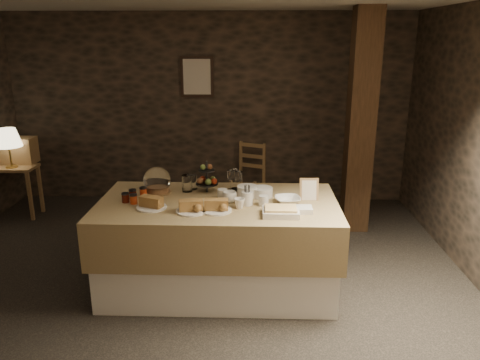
{
  "coord_description": "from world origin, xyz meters",
  "views": [
    {
      "loc": [
        0.65,
        -3.99,
        2.26
      ],
      "look_at": [
        0.51,
        0.2,
        0.98
      ],
      "focal_mm": 35.0,
      "sensor_mm": 36.0,
      "label": 1
    }
  ],
  "objects_px": {
    "timber_column": "(361,124)",
    "fruit_stand": "(207,180)",
    "table_lamp": "(8,138)",
    "wine_rack": "(19,150)",
    "console_table": "(12,176)",
    "chair": "(248,178)",
    "buffet_table": "(218,238)"
  },
  "relations": [
    {
      "from": "buffet_table",
      "to": "chair",
      "type": "bearing_deg",
      "value": 84.18
    },
    {
      "from": "timber_column",
      "to": "table_lamp",
      "type": "bearing_deg",
      "value": 177.33
    },
    {
      "from": "console_table",
      "to": "wine_rack",
      "type": "relative_size",
      "value": 1.61
    },
    {
      "from": "console_table",
      "to": "timber_column",
      "type": "bearing_deg",
      "value": -3.29
    },
    {
      "from": "table_lamp",
      "to": "wine_rack",
      "type": "xyz_separation_m",
      "value": [
        -0.0,
        0.23,
        -0.21
      ]
    },
    {
      "from": "table_lamp",
      "to": "chair",
      "type": "xyz_separation_m",
      "value": [
        3.0,
        0.57,
        -0.67
      ]
    },
    {
      "from": "chair",
      "to": "fruit_stand",
      "type": "height_order",
      "value": "fruit_stand"
    },
    {
      "from": "console_table",
      "to": "chair",
      "type": "xyz_separation_m",
      "value": [
        3.05,
        0.52,
        -0.16
      ]
    },
    {
      "from": "wine_rack",
      "to": "timber_column",
      "type": "xyz_separation_m",
      "value": [
        4.32,
        -0.43,
        0.45
      ]
    },
    {
      "from": "console_table",
      "to": "fruit_stand",
      "type": "height_order",
      "value": "fruit_stand"
    },
    {
      "from": "buffet_table",
      "to": "wine_rack",
      "type": "xyz_separation_m",
      "value": [
        -2.77,
        1.92,
        0.36
      ]
    },
    {
      "from": "wine_rack",
      "to": "fruit_stand",
      "type": "relative_size",
      "value": 1.39
    },
    {
      "from": "buffet_table",
      "to": "chair",
      "type": "relative_size",
      "value": 3.16
    },
    {
      "from": "fruit_stand",
      "to": "wine_rack",
      "type": "bearing_deg",
      "value": 148.03
    },
    {
      "from": "chair",
      "to": "table_lamp",
      "type": "bearing_deg",
      "value": -146.94
    },
    {
      "from": "console_table",
      "to": "timber_column",
      "type": "height_order",
      "value": "timber_column"
    },
    {
      "from": "chair",
      "to": "timber_column",
      "type": "bearing_deg",
      "value": -8.12
    },
    {
      "from": "timber_column",
      "to": "fruit_stand",
      "type": "distance_m",
      "value": 2.1
    },
    {
      "from": "wine_rack",
      "to": "buffet_table",
      "type": "bearing_deg",
      "value": -34.74
    },
    {
      "from": "table_lamp",
      "to": "fruit_stand",
      "type": "bearing_deg",
      "value": -28.24
    },
    {
      "from": "table_lamp",
      "to": "chair",
      "type": "bearing_deg",
      "value": 10.84
    },
    {
      "from": "console_table",
      "to": "wine_rack",
      "type": "height_order",
      "value": "wine_rack"
    },
    {
      "from": "console_table",
      "to": "table_lamp",
      "type": "height_order",
      "value": "table_lamp"
    },
    {
      "from": "table_lamp",
      "to": "timber_column",
      "type": "relative_size",
      "value": 0.19
    },
    {
      "from": "chair",
      "to": "timber_column",
      "type": "relative_size",
      "value": 0.26
    },
    {
      "from": "timber_column",
      "to": "fruit_stand",
      "type": "height_order",
      "value": "timber_column"
    },
    {
      "from": "buffet_table",
      "to": "chair",
      "type": "xyz_separation_m",
      "value": [
        0.23,
        2.26,
        -0.1
      ]
    },
    {
      "from": "buffet_table",
      "to": "fruit_stand",
      "type": "height_order",
      "value": "fruit_stand"
    },
    {
      "from": "chair",
      "to": "fruit_stand",
      "type": "distance_m",
      "value": 2.11
    },
    {
      "from": "console_table",
      "to": "fruit_stand",
      "type": "bearing_deg",
      "value": -28.62
    },
    {
      "from": "console_table",
      "to": "timber_column",
      "type": "relative_size",
      "value": 0.26
    },
    {
      "from": "console_table",
      "to": "chair",
      "type": "bearing_deg",
      "value": 9.76
    }
  ]
}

